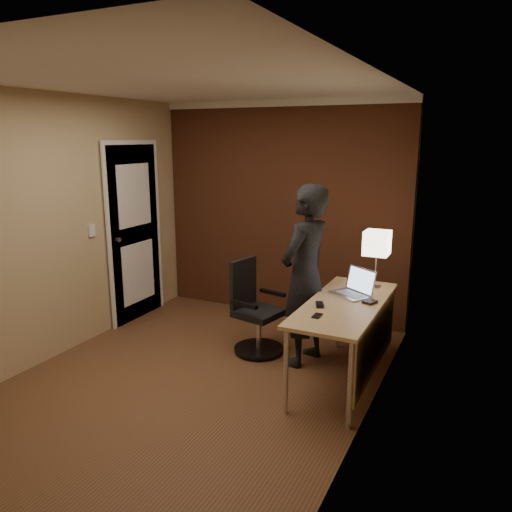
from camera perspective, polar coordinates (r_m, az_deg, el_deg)
name	(u,v)px	position (r m, az deg, el deg)	size (l,w,h in m)	color
room	(244,204)	(5.57, -1.35, 5.98)	(4.00, 4.00, 4.00)	brown
desk	(353,318)	(4.32, 11.01, -6.97)	(0.60, 1.50, 0.73)	tan
desk_lamp	(377,244)	(4.66, 13.65, 1.37)	(0.22, 0.22, 0.54)	silver
laptop	(355,288)	(4.51, 11.29, -3.56)	(0.42, 0.40, 0.23)	silver
mouse	(320,305)	(4.16, 7.27, -5.54)	(0.06, 0.10, 0.03)	black
phone	(317,316)	(3.94, 7.01, -6.79)	(0.06, 0.12, 0.01)	black
wallet	(370,302)	(4.32, 12.88, -5.12)	(0.09, 0.11, 0.02)	black
office_chair	(254,313)	(4.95, -0.21, -6.51)	(0.50, 0.55, 0.91)	black
person	(305,276)	(4.61, 5.62, -2.29)	(0.62, 0.41, 1.69)	black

